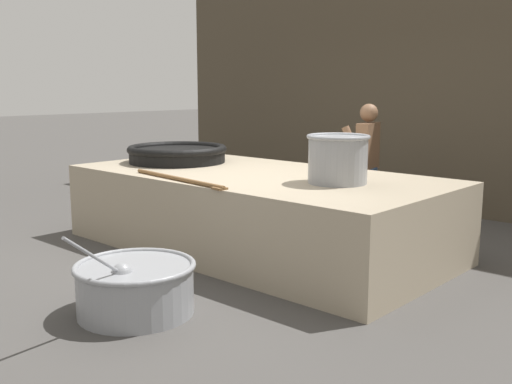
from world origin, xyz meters
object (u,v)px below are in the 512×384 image
object	(u,v)px
stock_pot	(338,158)
cook	(367,163)
prep_bowl_vegetables	(135,286)
giant_wok_near	(177,153)

from	to	relation	value
stock_pot	cook	xyz separation A→B (m)	(-0.58, 1.43, -0.23)
cook	prep_bowl_vegetables	size ratio (longest dim) A/B	1.29
stock_pot	cook	bearing A→B (deg)	112.03
giant_wok_near	prep_bowl_vegetables	size ratio (longest dim) A/B	1.01
giant_wok_near	stock_pot	distance (m)	2.30
cook	stock_pot	bearing A→B (deg)	98.70
prep_bowl_vegetables	cook	bearing A→B (deg)	92.44
stock_pot	prep_bowl_vegetables	size ratio (longest dim) A/B	0.50
giant_wok_near	cook	world-z (taller)	cook
stock_pot	cook	distance (m)	1.56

